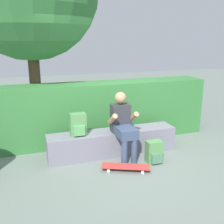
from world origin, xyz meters
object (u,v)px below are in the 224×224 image
at_px(bench_main, 113,142).
at_px(person_skater, 123,124).
at_px(skateboard_near_person, 126,167).
at_px(backpack_on_bench, 78,125).
at_px(backpack_on_ground, 154,152).

xyz_separation_m(bench_main, person_skater, (0.13, -0.21, 0.43)).
height_order(skateboard_near_person, backpack_on_bench, backpack_on_bench).
xyz_separation_m(backpack_on_bench, backpack_on_ground, (1.23, -0.59, -0.46)).
distance_m(bench_main, backpack_on_bench, 0.78).
height_order(backpack_on_bench, backpack_on_ground, backpack_on_bench).
distance_m(bench_main, person_skater, 0.49).
relative_size(skateboard_near_person, backpack_on_bench, 2.03).
bearing_deg(person_skater, backpack_on_ground, -40.82).
xyz_separation_m(person_skater, backpack_on_ground, (0.45, -0.39, -0.46)).
relative_size(person_skater, skateboard_near_person, 1.49).
relative_size(person_skater, backpack_on_bench, 3.01).
bearing_deg(bench_main, person_skater, -58.91).
bearing_deg(skateboard_near_person, backpack_on_ground, 12.72).
bearing_deg(backpack_on_ground, backpack_on_bench, 154.38).
height_order(bench_main, skateboard_near_person, bench_main).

